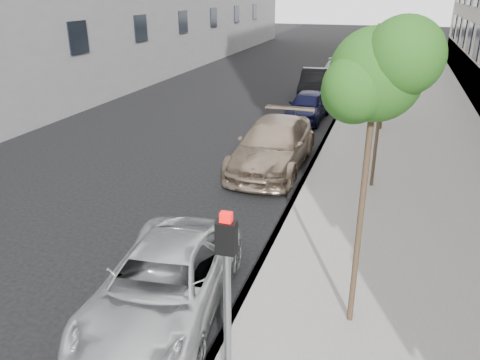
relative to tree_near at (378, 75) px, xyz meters
The scene contains 12 objects.
ground 5.71m from the tree_near, 155.05° to the right, with size 160.00×160.00×0.00m, color black.
sidewalk 22.95m from the tree_near, 87.27° to the left, with size 6.40×72.00×0.14m, color gray.
curb 23.02m from the tree_near, 95.21° to the left, with size 0.15×72.00×0.14m, color #9E9B93.
tree_near is the anchor object (origin of this frame).
tree_mid 6.52m from the tree_near, 90.00° to the left, with size 1.65×1.45×4.70m.
tree_far 13.02m from the tree_near, 90.00° to the left, with size 1.83×1.63×4.50m.
signal_pole 3.74m from the tree_near, 121.27° to the right, with size 0.24×0.19×3.04m.
minivan 5.12m from the tree_near, 167.93° to the right, with size 2.15×4.67×1.30m, color silver.
suv 8.97m from the tree_near, 114.02° to the left, with size 2.20×5.40×1.57m, color tan.
sedan_blue 14.85m from the tree_near, 103.40° to the left, with size 1.57×3.91×1.33m, color black.
sedan_black 19.59m from the tree_near, 101.28° to the left, with size 1.64×4.70×1.55m, color black.
sedan_rear 24.61m from the tree_near, 97.87° to the left, with size 1.84×4.53×1.31m, color #A9ABB1.
Camera 1 is at (3.42, -5.58, 5.61)m, focal length 35.00 mm.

